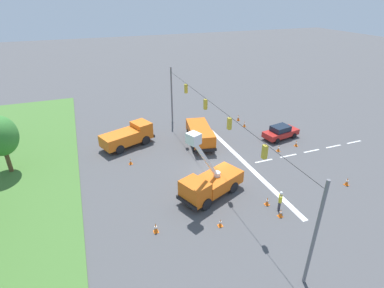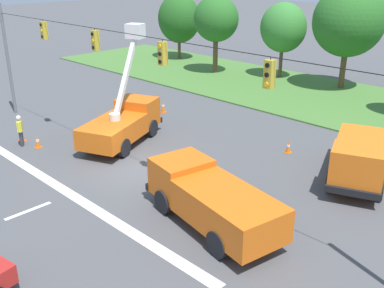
% 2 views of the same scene
% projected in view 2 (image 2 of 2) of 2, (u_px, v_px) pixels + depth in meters
% --- Properties ---
extents(ground_plane, '(200.00, 200.00, 0.00)m').
position_uv_depth(ground_plane, '(136.00, 170.00, 22.21)').
color(ground_plane, '#4C4C4F').
extents(grass_verge, '(56.00, 12.00, 0.10)m').
position_uv_depth(grass_verge, '(321.00, 97.00, 34.08)').
color(grass_verge, '#477533').
rests_on(grass_verge, ground).
extents(lane_markings, '(17.60, 15.25, 0.01)m').
position_uv_depth(lane_markings, '(40.00, 206.00, 18.83)').
color(lane_markings, silver).
rests_on(lane_markings, ground).
extents(signal_gantry, '(26.20, 0.33, 7.20)m').
position_uv_depth(signal_gantry, '(130.00, 79.00, 20.53)').
color(signal_gantry, slate).
rests_on(signal_gantry, ground).
extents(tree_far_west, '(4.70, 4.06, 6.68)m').
position_uv_depth(tree_far_west, '(179.00, 19.00, 46.55)').
color(tree_far_west, brown).
rests_on(tree_far_west, ground).
extents(tree_west, '(4.17, 3.83, 6.94)m').
position_uv_depth(tree_west, '(216.00, 19.00, 40.02)').
color(tree_west, brown).
rests_on(tree_west, ground).
extents(tree_centre, '(4.10, 3.61, 6.51)m').
position_uv_depth(tree_centre, '(283.00, 28.00, 38.48)').
color(tree_centre, brown).
rests_on(tree_centre, ground).
extents(tree_east, '(5.47, 5.80, 8.14)m').
position_uv_depth(tree_east, '(349.00, 21.00, 34.66)').
color(tree_east, brown).
rests_on(tree_east, ground).
extents(utility_truck_bucket_lift, '(4.34, 6.23, 6.39)m').
position_uv_depth(utility_truck_bucket_lift, '(123.00, 120.00, 25.17)').
color(utility_truck_bucket_lift, orange).
rests_on(utility_truck_bucket_lift, ground).
extents(utility_truck_support_near, '(4.21, 6.20, 2.28)m').
position_uv_depth(utility_truck_support_near, '(359.00, 157.00, 20.64)').
color(utility_truck_support_near, orange).
rests_on(utility_truck_support_near, ground).
extents(utility_truck_support_far, '(6.64, 3.45, 2.04)m').
position_uv_depth(utility_truck_support_far, '(211.00, 198.00, 17.11)').
color(utility_truck_support_far, orange).
rests_on(utility_truck_support_far, ground).
extents(road_worker, '(0.56, 0.42, 1.77)m').
position_uv_depth(road_worker, '(20.00, 129.00, 24.78)').
color(road_worker, '#383842').
rests_on(road_worker, ground).
extents(traffic_cone_foreground_left, '(0.36, 0.36, 0.68)m').
position_uv_depth(traffic_cone_foreground_left, '(288.00, 147.00, 24.08)').
color(traffic_cone_foreground_left, orange).
rests_on(traffic_cone_foreground_left, ground).
extents(traffic_cone_foreground_right, '(0.36, 0.36, 0.80)m').
position_uv_depth(traffic_cone_foreground_right, '(163.00, 107.00, 30.66)').
color(traffic_cone_foreground_right, orange).
rests_on(traffic_cone_foreground_right, ground).
extents(traffic_cone_mid_left, '(0.36, 0.36, 0.72)m').
position_uv_depth(traffic_cone_mid_left, '(38.00, 142.00, 24.75)').
color(traffic_cone_mid_left, orange).
rests_on(traffic_cone_mid_left, ground).
extents(traffic_cone_far_right, '(0.36, 0.36, 0.63)m').
position_uv_depth(traffic_cone_far_right, '(98.00, 120.00, 28.38)').
color(traffic_cone_far_right, orange).
rests_on(traffic_cone_far_right, ground).
extents(traffic_cone_centre_line, '(0.36, 0.36, 0.70)m').
position_uv_depth(traffic_cone_centre_line, '(22.00, 135.00, 25.67)').
color(traffic_cone_centre_line, orange).
rests_on(traffic_cone_centre_line, ground).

